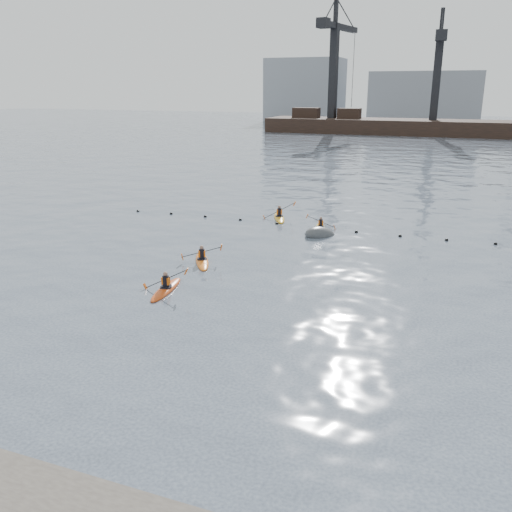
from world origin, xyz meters
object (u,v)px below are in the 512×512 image
(kayaker_2, at_px, (202,260))
(kayaker_3, at_px, (321,228))
(kayaker_0, at_px, (166,288))
(mooring_buoy, at_px, (320,235))
(kayaker_5, at_px, (279,217))

(kayaker_2, height_order, kayaker_3, kayaker_3)
(kayaker_0, bearing_deg, mooring_buoy, 63.39)
(kayaker_0, bearing_deg, kayaker_2, 87.13)
(kayaker_5, bearing_deg, kayaker_2, -116.82)
(kayaker_3, bearing_deg, kayaker_2, -130.57)
(kayaker_3, xyz_separation_m, kayaker_5, (-3.81, 1.96, 0.02))
(kayaker_2, relative_size, kayaker_3, 1.08)
(kayaker_5, bearing_deg, kayaker_3, -50.93)
(kayaker_3, distance_m, kayaker_5, 4.28)
(kayaker_0, xyz_separation_m, kayaker_2, (-0.40, 4.80, 0.00))
(kayaker_3, xyz_separation_m, mooring_buoy, (0.44, -1.79, -0.10))
(kayaker_0, bearing_deg, kayaker_3, 67.09)
(kayaker_2, relative_size, mooring_buoy, 1.41)
(kayaker_0, distance_m, mooring_buoy, 13.82)
(kayaker_0, xyz_separation_m, mooring_buoy, (4.50, 13.07, -0.11))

